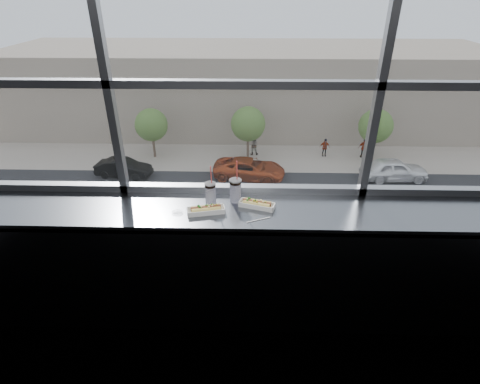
{
  "coord_description": "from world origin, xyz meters",
  "views": [
    {
      "loc": [
        0.05,
        -1.27,
        2.64
      ],
      "look_at": [
        -0.01,
        1.23,
        1.25
      ],
      "focal_mm": 28.0,
      "sensor_mm": 36.0,
      "label": 1
    }
  ],
  "objects_px": {
    "car_near_c": "(220,222)",
    "car_near_e": "(478,224)",
    "pedestrian_c": "(325,146)",
    "wrapper": "(177,212)",
    "car_far_c": "(395,166)",
    "tree_center": "(248,124)",
    "tree_left": "(151,125)",
    "hotdog_tray_right": "(257,204)",
    "car_near_d": "(340,225)",
    "car_near_b": "(163,222)",
    "loose_straw": "(258,220)",
    "car_far_b": "(249,166)",
    "pedestrian_d": "(364,146)",
    "car_near_a": "(17,217)",
    "pedestrian_b": "(253,143)",
    "tree_right": "(376,126)",
    "soda_cup_right": "(235,189)",
    "soda_cup_left": "(210,192)",
    "car_far_a": "(123,165)",
    "hotdog_tray_left": "(206,210)"
  },
  "relations": [
    {
      "from": "car_near_e",
      "to": "car_near_d",
      "type": "relative_size",
      "value": 1.21
    },
    {
      "from": "car_near_c",
      "to": "tree_center",
      "type": "bearing_deg",
      "value": -11.0
    },
    {
      "from": "hotdog_tray_right",
      "to": "soda_cup_left",
      "type": "relative_size",
      "value": 0.87
    },
    {
      "from": "car_near_e",
      "to": "pedestrian_d",
      "type": "height_order",
      "value": "car_near_e"
    },
    {
      "from": "hotdog_tray_left",
      "to": "car_far_c",
      "type": "bearing_deg",
      "value": 51.91
    },
    {
      "from": "car_far_a",
      "to": "car_far_c",
      "type": "height_order",
      "value": "car_far_c"
    },
    {
      "from": "car_far_c",
      "to": "tree_center",
      "type": "xyz_separation_m",
      "value": [
        -11.52,
        4.0,
        1.94
      ]
    },
    {
      "from": "car_far_c",
      "to": "car_near_e",
      "type": "distance_m",
      "value": 8.29
    },
    {
      "from": "soda_cup_right",
      "to": "tree_center",
      "type": "height_order",
      "value": "soda_cup_right"
    },
    {
      "from": "car_far_a",
      "to": "pedestrian_d",
      "type": "distance_m",
      "value": 20.68
    },
    {
      "from": "loose_straw",
      "to": "soda_cup_left",
      "type": "bearing_deg",
      "value": 123.99
    },
    {
      "from": "hotdog_tray_right",
      "to": "pedestrian_c",
      "type": "xyz_separation_m",
      "value": [
        6.72,
        28.82,
        -11.12
      ]
    },
    {
      "from": "car_near_c",
      "to": "car_near_e",
      "type": "bearing_deg",
      "value": -93.5
    },
    {
      "from": "car_near_c",
      "to": "tree_center",
      "type": "height_order",
      "value": "tree_center"
    },
    {
      "from": "tree_left",
      "to": "car_near_c",
      "type": "bearing_deg",
      "value": -60.56
    },
    {
      "from": "car_near_d",
      "to": "car_near_c",
      "type": "bearing_deg",
      "value": 96.49
    },
    {
      "from": "pedestrian_c",
      "to": "wrapper",
      "type": "bearing_deg",
      "value": -104.22
    },
    {
      "from": "car_near_d",
      "to": "tree_left",
      "type": "xyz_separation_m",
      "value": [
        -13.95,
        12.0,
        1.99
      ]
    },
    {
      "from": "hotdog_tray_left",
      "to": "wrapper",
      "type": "relative_size",
      "value": 3.2
    },
    {
      "from": "car_near_a",
      "to": "car_near_d",
      "type": "relative_size",
      "value": 1.21
    },
    {
      "from": "car_far_c",
      "to": "pedestrian_c",
      "type": "distance_m",
      "value": 6.53
    },
    {
      "from": "car_near_b",
      "to": "car_near_e",
      "type": "xyz_separation_m",
      "value": [
        18.76,
        0.0,
        0.2
      ]
    },
    {
      "from": "hotdog_tray_right",
      "to": "tree_right",
      "type": "bearing_deg",
      "value": 86.17
    },
    {
      "from": "car_near_c",
      "to": "car_far_a",
      "type": "bearing_deg",
      "value": 42.66
    },
    {
      "from": "soda_cup_right",
      "to": "car_near_b",
      "type": "height_order",
      "value": "soda_cup_right"
    },
    {
      "from": "soda_cup_right",
      "to": "tree_center",
      "type": "relative_size",
      "value": 0.08
    },
    {
      "from": "hotdog_tray_left",
      "to": "tree_right",
      "type": "relative_size",
      "value": 0.07
    },
    {
      "from": "car_far_a",
      "to": "tree_left",
      "type": "relative_size",
      "value": 1.32
    },
    {
      "from": "car_far_a",
      "to": "tree_right",
      "type": "distance_m",
      "value": 21.25
    },
    {
      "from": "wrapper",
      "to": "car_near_e",
      "type": "xyz_separation_m",
      "value": [
        14.16,
        16.35,
        -10.9
      ]
    },
    {
      "from": "car_near_b",
      "to": "tree_center",
      "type": "xyz_separation_m",
      "value": [
        5.06,
        12.0,
        2.15
      ]
    },
    {
      "from": "loose_straw",
      "to": "car_near_b",
      "type": "relative_size",
      "value": 0.03
    },
    {
      "from": "hotdog_tray_right",
      "to": "car_near_b",
      "type": "xyz_separation_m",
      "value": [
        -5.22,
        16.25,
        -11.12
      ]
    },
    {
      "from": "hotdog_tray_right",
      "to": "loose_straw",
      "type": "relative_size",
      "value": 1.55
    },
    {
      "from": "pedestrian_b",
      "to": "tree_right",
      "type": "height_order",
      "value": "tree_right"
    },
    {
      "from": "hotdog_tray_left",
      "to": "tree_left",
      "type": "bearing_deg",
      "value": 93.67
    },
    {
      "from": "car_near_a",
      "to": "tree_left",
      "type": "distance_m",
      "value": 13.37
    },
    {
      "from": "car_near_c",
      "to": "hotdog_tray_right",
      "type": "bearing_deg",
      "value": -177.41
    },
    {
      "from": "tree_left",
      "to": "pedestrian_d",
      "type": "bearing_deg",
      "value": 0.99
    },
    {
      "from": "hotdog_tray_left",
      "to": "pedestrian_d",
      "type": "distance_m",
      "value": 32.46
    },
    {
      "from": "pedestrian_d",
      "to": "pedestrian_b",
      "type": "relative_size",
      "value": 0.98
    },
    {
      "from": "pedestrian_d",
      "to": "car_near_b",
      "type": "bearing_deg",
      "value": 38.72
    },
    {
      "from": "car_near_e",
      "to": "car_far_c",
      "type": "bearing_deg",
      "value": 22.82
    },
    {
      "from": "loose_straw",
      "to": "car_far_a",
      "type": "distance_m",
      "value": 28.65
    },
    {
      "from": "car_near_a",
      "to": "soda_cup_right",
      "type": "bearing_deg",
      "value": -142.55
    },
    {
      "from": "tree_center",
      "to": "tree_left",
      "type": "bearing_deg",
      "value": 180.0
    },
    {
      "from": "soda_cup_left",
      "to": "car_near_d",
      "type": "relative_size",
      "value": 0.06
    },
    {
      "from": "car_far_b",
      "to": "car_near_e",
      "type": "distance_m",
      "value": 15.74
    },
    {
      "from": "loose_straw",
      "to": "car_near_d",
      "type": "relative_size",
      "value": 0.03
    },
    {
      "from": "car_near_e",
      "to": "tree_center",
      "type": "xyz_separation_m",
      "value": [
        -13.7,
        12.0,
        1.95
      ]
    }
  ]
}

